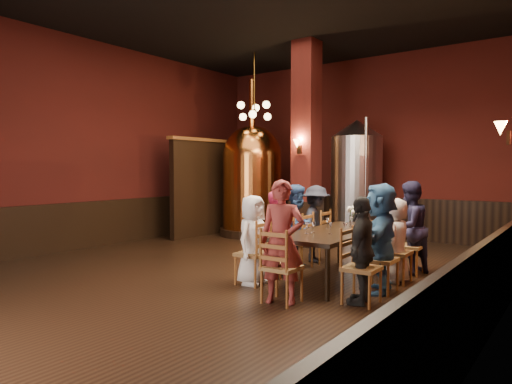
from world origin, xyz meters
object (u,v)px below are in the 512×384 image
Objects in this scene: rose_vase at (352,212)px; steel_vessel at (356,181)px; person_2 at (298,226)px; dining_table at (335,235)px; person_1 at (277,233)px; person_0 at (253,240)px; copper_kettle at (252,179)px.

steel_vessel is at bearing 112.61° from rose_vase.
steel_vessel reaches higher than person_2.
dining_table is 0.91m from person_1.
person_0 is 0.67m from person_1.
dining_table is 1.31m from person_0.
steel_vessel is (2.56, 0.68, -0.02)m from copper_kettle.
copper_kettle reaches higher than person_0.
person_0 is 0.33× the size of copper_kettle.
steel_vessel is at bearing 1.85° from person_0.
person_2 is (-0.86, 0.31, 0.03)m from dining_table.
copper_kettle is 4.29m from rose_vase.
person_0 reaches higher than dining_table.
rose_vase is at bearing 95.30° from dining_table.
person_0 is at bearing -179.70° from person_2.
copper_kettle reaches higher than steel_vessel.
copper_kettle is (-2.98, 3.98, 0.78)m from person_0.
dining_table is 1.79× the size of person_1.
person_2 is 4.03m from copper_kettle.
dining_table is 0.91m from rose_vase.
rose_vase is at bearing -29.52° from copper_kettle.
person_1 is 0.48× the size of steel_vessel.
rose_vase is (0.76, 0.55, 0.25)m from person_2.
person_0 is at bearing -84.76° from steel_vessel.
copper_kettle is (-3.81, 2.96, 0.76)m from dining_table.
copper_kettle reaches higher than person_1.
person_0 is at bearing -130.36° from dining_table.
person_2 is at bearing -83.16° from steel_vessel.
person_1 is 4.08m from steel_vessel.
rose_vase is at bearing -55.15° from person_2.
steel_vessel reaches higher than person_1.
dining_table is at bearing -110.92° from person_2.
steel_vessel is (-1.26, 3.64, 0.74)m from dining_table.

